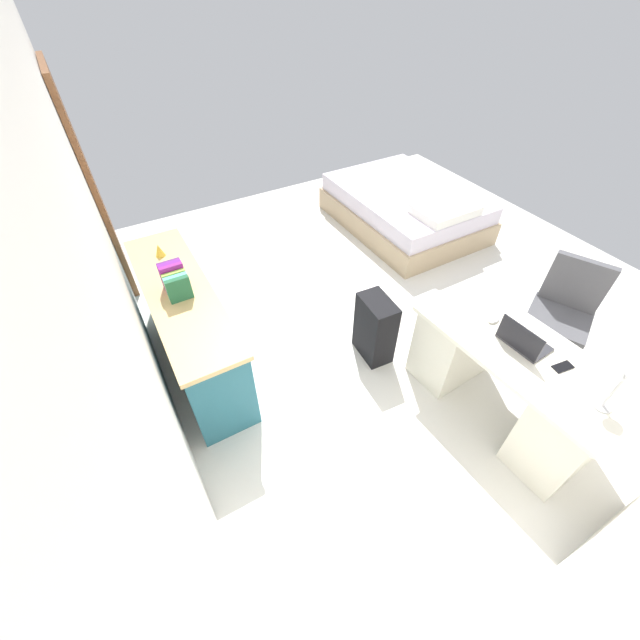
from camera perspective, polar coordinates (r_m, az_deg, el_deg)
The scene contains 14 objects.
ground_plane at distance 4.10m, azimuth 8.61°, elevation 1.49°, with size 5.88×5.88×0.00m, color silver.
wall_back at distance 2.64m, azimuth -29.03°, elevation 8.19°, with size 4.88×0.10×2.83m, color silver.
door_wooden at distance 4.51m, azimuth -29.58°, elevation 16.15°, with size 0.88×0.05×2.04m, color brown.
desk at distance 3.27m, azimuth 25.02°, elevation -7.70°, with size 1.47×0.74×0.72m.
office_chair at distance 3.88m, azimuth 30.75°, elevation 0.04°, with size 0.61×0.61×0.94m.
credenza at distance 3.48m, azimuth -18.08°, elevation -0.91°, with size 1.80×0.48×0.79m.
bed at distance 5.37m, azimuth 12.03°, elevation 15.37°, with size 1.91×1.41×0.58m.
suitcase_black at distance 3.46m, azimuth 7.85°, elevation -1.21°, with size 0.36×0.22×0.61m, color black.
laptop at distance 3.01m, azimuth 26.93°, elevation -2.63°, with size 0.32×0.24×0.21m.
computer_mouse at distance 3.14m, azimuth 23.56°, elevation 0.06°, with size 0.06×0.10×0.03m, color white.
cell_phone_near_laptop at distance 3.03m, azimuth 31.36°, elevation -5.73°, with size 0.07×0.14×0.01m, color black.
desk_lamp at distance 2.78m, azimuth 36.69°, elevation -6.22°, with size 0.16×0.11×0.34m.
book_row at distance 3.16m, azimuth -19.97°, elevation 5.31°, with size 0.24×0.17×0.23m.
figurine_small at distance 3.64m, azimuth -21.98°, elevation 9.20°, with size 0.08×0.08×0.11m, color gold.
Camera 1 is at (-2.29, 2.02, 2.73)m, focal length 22.42 mm.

